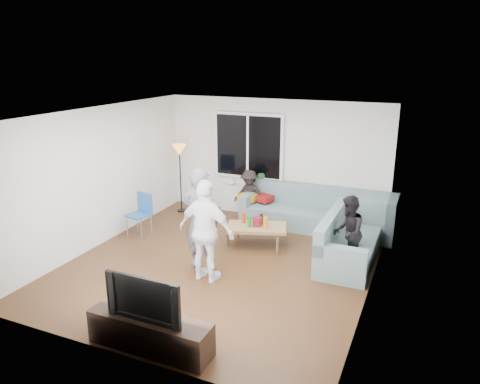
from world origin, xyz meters
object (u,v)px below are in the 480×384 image
at_px(spectator_right, 348,232).
at_px(sofa_back_section, 297,207).
at_px(player_right, 206,231).
at_px(tv_console, 150,333).
at_px(television, 148,296).
at_px(side_chair, 139,216).
at_px(player_left, 201,219).
at_px(sofa_right_section, 350,238).
at_px(floor_lamp, 180,179).
at_px(coffee_table, 257,236).
at_px(spectator_back, 249,195).

bearing_deg(spectator_right, sofa_back_section, -147.34).
relative_size(player_right, tv_console, 1.04).
bearing_deg(spectator_right, television, -37.39).
xyz_separation_m(player_right, television, (0.19, -1.89, -0.10)).
bearing_deg(sofa_back_section, tv_console, -95.19).
xyz_separation_m(sofa_back_section, side_chair, (-2.72, -1.77, 0.01)).
bearing_deg(player_left, side_chair, -21.10).
bearing_deg(player_left, tv_console, 103.93).
xyz_separation_m(sofa_right_section, player_right, (-1.97, -1.64, 0.41)).
bearing_deg(spectator_right, player_right, -64.25).
xyz_separation_m(sofa_back_section, player_left, (-0.90, -2.55, 0.46)).
bearing_deg(floor_lamp, tv_console, -63.73).
xyz_separation_m(sofa_right_section, tv_console, (-1.78, -3.53, -0.20)).
bearing_deg(tv_console, player_right, 95.83).
distance_m(player_left, tv_console, 2.36).
distance_m(sofa_back_section, player_left, 2.75).
xyz_separation_m(side_chair, player_right, (2.10, -1.11, 0.40)).
bearing_deg(side_chair, sofa_back_section, 45.99).
relative_size(coffee_table, player_right, 0.66).
relative_size(coffee_table, player_left, 0.62).
height_order(player_left, player_right, player_left).
relative_size(sofa_right_section, coffee_table, 1.82).
distance_m(sofa_back_section, floor_lamp, 2.75).
bearing_deg(coffee_table, floor_lamp, 153.38).
xyz_separation_m(floor_lamp, television, (2.29, -4.64, -0.05)).
xyz_separation_m(sofa_back_section, television, (-0.43, -4.77, 0.31)).
bearing_deg(player_right, tv_console, 101.35).
relative_size(spectator_back, tv_console, 0.69).
bearing_deg(sofa_right_section, coffee_table, 91.79).
distance_m(sofa_right_section, spectator_back, 2.75).
bearing_deg(coffee_table, player_left, -112.11).
bearing_deg(sofa_back_section, television, -95.19).
bearing_deg(player_right, television, 101.35).
bearing_deg(spectator_right, side_chair, -95.22).
xyz_separation_m(coffee_table, tv_console, (-0.04, -3.47, 0.02)).
distance_m(sofa_right_section, spectator_right, 0.36).
distance_m(coffee_table, player_left, 1.52).
relative_size(floor_lamp, spectator_back, 1.41).
bearing_deg(spectator_right, player_left, -74.19).
height_order(floor_lamp, spectator_right, floor_lamp).
bearing_deg(sofa_right_section, side_chair, 97.42).
bearing_deg(coffee_table, television, -90.72).
distance_m(sofa_back_section, television, 4.80).
relative_size(sofa_back_section, coffee_table, 2.09).
xyz_separation_m(sofa_back_section, spectator_right, (1.35, -1.54, 0.21)).
bearing_deg(player_left, spectator_back, -83.78).
height_order(side_chair, player_right, player_right).
distance_m(sofa_back_section, tv_console, 4.79).
distance_m(side_chair, player_right, 2.41).
bearing_deg(sofa_right_section, floor_lamp, 74.67).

